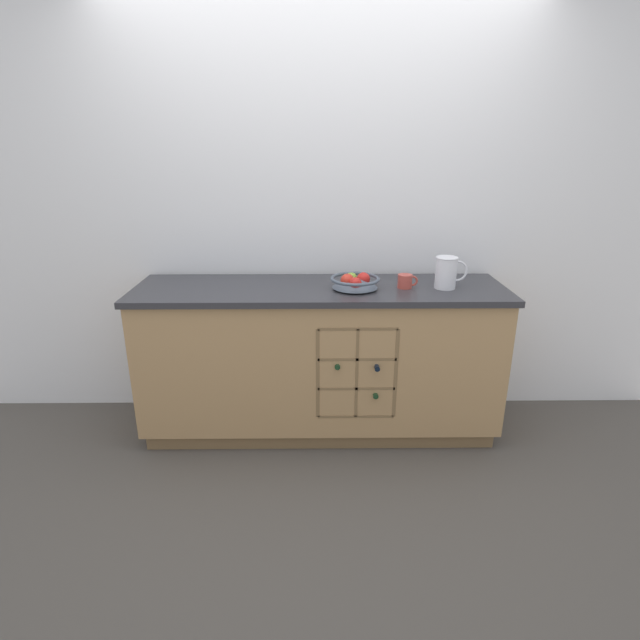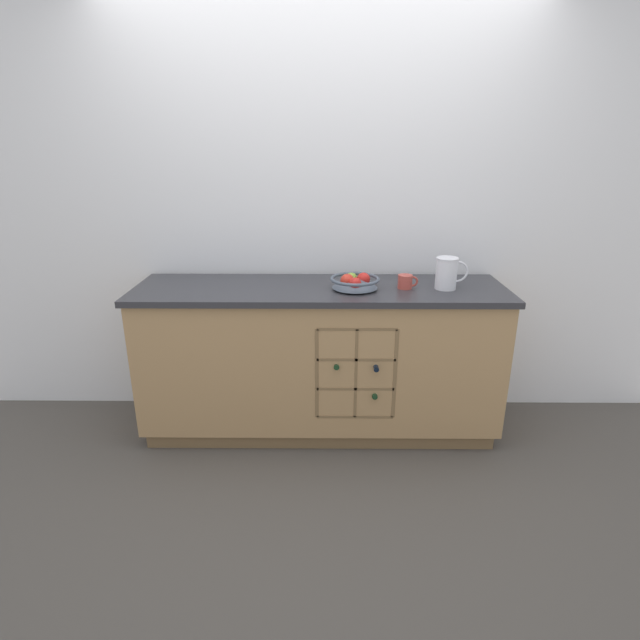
# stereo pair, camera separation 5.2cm
# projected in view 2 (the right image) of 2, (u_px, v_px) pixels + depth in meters

# --- Properties ---
(ground_plane) EXTENTS (14.00, 14.00, 0.00)m
(ground_plane) POSITION_uv_depth(u_px,v_px,m) (320.00, 426.00, 3.16)
(ground_plane) COLOR #4C4742
(back_wall) EXTENTS (4.49, 0.06, 2.55)m
(back_wall) POSITION_uv_depth(u_px,v_px,m) (320.00, 215.00, 3.06)
(back_wall) COLOR white
(back_wall) RESTS_ON ground_plane
(kitchen_island) EXTENTS (2.13, 0.61, 0.92)m
(kitchen_island) POSITION_uv_depth(u_px,v_px,m) (320.00, 359.00, 3.00)
(kitchen_island) COLOR brown
(kitchen_island) RESTS_ON ground_plane
(fruit_bowl) EXTENTS (0.28, 0.28, 0.09)m
(fruit_bowl) POSITION_uv_depth(u_px,v_px,m) (355.00, 281.00, 2.80)
(fruit_bowl) COLOR #4C5666
(fruit_bowl) RESTS_ON kitchen_island
(white_pitcher) EXTENTS (0.18, 0.12, 0.18)m
(white_pitcher) POSITION_uv_depth(u_px,v_px,m) (447.00, 272.00, 2.79)
(white_pitcher) COLOR white
(white_pitcher) RESTS_ON kitchen_island
(ceramic_mug) EXTENTS (0.12, 0.08, 0.08)m
(ceramic_mug) POSITION_uv_depth(u_px,v_px,m) (406.00, 282.00, 2.81)
(ceramic_mug) COLOR #B7473D
(ceramic_mug) RESTS_ON kitchen_island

